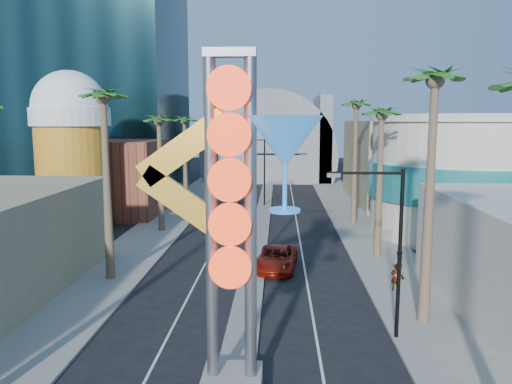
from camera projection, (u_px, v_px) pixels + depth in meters
name	position (u px, v px, depth m)	size (l,w,h in m)	color
sidewalk_west	(168.00, 220.00, 50.66)	(5.00, 100.00, 0.15)	gray
sidewalk_east	(357.00, 221.00, 49.79)	(5.00, 100.00, 0.15)	gray
median	(263.00, 215.00, 53.19)	(1.60, 84.00, 0.15)	gray
hotel_tower	(97.00, 4.00, 64.45)	(20.00, 20.00, 50.00)	black
brick_filler_west	(114.00, 178.00, 53.36)	(10.00, 10.00, 8.00)	brown
filler_east	(395.00, 162.00, 61.64)	(10.00, 20.00, 10.00)	#93815E
beer_mug	(72.00, 145.00, 44.94)	(7.00, 7.00, 14.50)	orange
turquoise_building	(465.00, 176.00, 43.72)	(16.60, 16.60, 10.60)	beige
canopy	(269.00, 154.00, 86.19)	(22.00, 16.00, 22.00)	slate
neon_sign	(254.00, 202.00, 17.48)	(6.53, 2.60, 12.55)	gray
streetlight_0	(262.00, 196.00, 34.68)	(3.79, 0.25, 8.00)	black
streetlight_1	(260.00, 165.00, 58.45)	(3.79, 0.25, 8.00)	black
streetlight_2	(390.00, 238.00, 22.54)	(3.45, 0.25, 8.00)	black
palm_1	(104.00, 109.00, 30.31)	(2.40, 2.40, 12.70)	brown
palm_2	(159.00, 127.00, 44.34)	(2.40, 2.40, 11.20)	brown
palm_3	(184.00, 126.00, 56.20)	(2.40, 2.40, 11.20)	brown
palm_5	(434.00, 96.00, 23.49)	(2.40, 2.40, 13.20)	brown
palm_6	(382.00, 123.00, 35.54)	(2.40, 2.40, 11.70)	brown
palm_7	(356.00, 112.00, 47.28)	(2.40, 2.40, 12.70)	brown
red_pickup	(276.00, 259.00, 34.01)	(2.53, 5.50, 1.53)	maroon
pedestrian_a	(396.00, 277.00, 29.41)	(0.57, 0.37, 1.57)	gray
pedestrian_b	(398.00, 264.00, 31.64)	(0.88, 0.68, 1.81)	gray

